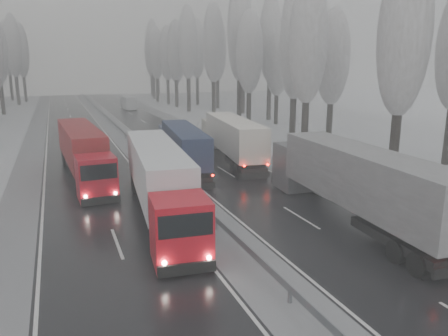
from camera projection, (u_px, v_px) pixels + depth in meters
carriageway_right at (203, 158)px, 41.72m from camera, size 7.50×200.00×0.03m
carriageway_left at (89, 167)px, 38.04m from camera, size 7.50×200.00×0.03m
median_slush at (149, 162)px, 39.88m from camera, size 3.00×200.00×0.04m
shoulder_right at (250, 154)px, 43.45m from camera, size 2.40×200.00×0.04m
shoulder_left at (27, 172)px, 36.31m from camera, size 2.40×200.00×0.04m
median_guardrail at (148, 156)px, 39.73m from camera, size 0.12×200.00×0.76m
tree_16 at (404, 35)px, 29.68m from camera, size 3.60×3.60×16.53m
tree_18 at (308, 42)px, 39.81m from camera, size 3.60×3.60×16.58m
tree_19 at (333, 58)px, 45.66m from camera, size 3.60×3.60×14.57m
tree_20 at (295, 52)px, 48.51m from camera, size 3.60×3.60×15.71m
tree_21 at (295, 37)px, 52.49m from camera, size 3.60×3.60×18.62m
tree_22 at (250, 53)px, 57.65m from camera, size 3.60×3.60×15.86m
tree_23 at (277, 64)px, 63.83m from camera, size 3.60×3.60×13.55m
tree_24 at (240, 33)px, 62.21m from camera, size 3.60×3.60×20.49m
tree_25 at (270, 40)px, 68.41m from camera, size 3.60×3.60×19.44m
tree_26 at (213, 44)px, 71.65m from camera, size 3.60×3.60×18.78m
tree_27 at (243, 50)px, 77.95m from camera, size 3.60×3.60×17.62m
tree_28 at (188, 43)px, 80.80m from camera, size 3.60×3.60×19.62m
tree_29 at (218, 50)px, 87.23m from camera, size 3.60×3.60×18.11m
tree_30 at (175, 51)px, 89.99m from camera, size 3.60×3.60×17.86m
tree_31 at (197, 50)px, 95.59m from camera, size 3.60×3.60×18.58m
tree_32 at (167, 54)px, 96.91m from camera, size 3.60×3.60×17.33m
tree_33 at (176, 63)px, 102.08m from camera, size 3.60×3.60×14.33m
tree_34 at (156, 53)px, 103.01m from camera, size 3.60×3.60×17.63m
tree_35 at (189, 53)px, 109.77m from camera, size 3.60×3.60×18.25m
tree_36 at (153, 48)px, 112.02m from camera, size 3.60×3.60×20.23m
tree_37 at (175, 58)px, 118.66m from camera, size 3.60×3.60×16.37m
tree_38 at (151, 55)px, 122.54m from camera, size 3.60×3.60×17.97m
tree_39 at (158, 59)px, 127.42m from camera, size 3.60×3.60×16.19m
tree_74 at (13, 46)px, 94.66m from camera, size 3.60×3.60×19.68m
tree_76 at (21, 51)px, 103.72m from camera, size 3.60×3.60×18.55m
tree_78 at (7, 49)px, 108.33m from camera, size 3.60×3.60×19.55m
truck_grey_tarp at (352, 179)px, 24.30m from camera, size 3.71×16.86×4.29m
truck_blue_box at (182, 144)px, 37.19m from camera, size 3.74×14.27×3.63m
truck_cream_box at (231, 136)px, 39.92m from camera, size 4.47×15.76×4.01m
box_truck_distant at (129, 103)px, 87.37m from camera, size 2.24×6.93×2.57m
truck_red_white at (159, 177)px, 25.14m from camera, size 3.88×15.89×4.04m
truck_red_red at (83, 149)px, 33.90m from camera, size 3.29×15.39×3.92m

